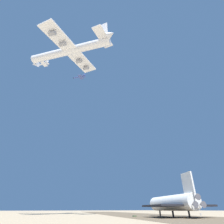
# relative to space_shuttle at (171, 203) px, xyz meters

# --- Properties ---
(ground_plane) EXTENTS (1200.00, 1200.00, 0.00)m
(ground_plane) POSITION_rel_space_shuttle_xyz_m (-6.00, -1.24, -5.35)
(ground_plane) COLOR tan
(runway_strip) EXTENTS (425.68, 201.64, 0.02)m
(runway_strip) POSITION_rel_space_shuttle_xyz_m (-0.50, 0.20, -5.34)
(runway_strip) COLOR brown
(runway_strip) RESTS_ON ground
(space_shuttle) EXTENTS (37.77, 28.92, 15.80)m
(space_shuttle) POSITION_rel_space_shuttle_xyz_m (0.00, 0.00, 0.00)
(space_shuttle) COLOR white
(space_shuttle) RESTS_ON ground
(carrier_jet) EXTENTS (69.68, 57.12, 20.86)m
(carrier_jet) POSITION_rel_space_shuttle_xyz_m (42.78, 42.29, 108.93)
(carrier_jet) COLOR white
(chase_jet_lead) EXTENTS (13.81, 11.64, 4.00)m
(chase_jet_lead) POSITION_rel_space_shuttle_xyz_m (97.38, 53.28, 131.94)
(chase_jet_lead) COLOR silver
(chase_jet_left_wing) EXTENTS (13.29, 12.34, 4.00)m
(chase_jet_left_wing) POSITION_rel_space_shuttle_xyz_m (89.71, 13.96, 128.21)
(chase_jet_left_wing) COLOR #38478C
(ground_crew_near_nose) EXTENTS (0.56, 0.42, 1.73)m
(ground_crew_near_nose) POSITION_rel_space_shuttle_xyz_m (-4.16, -14.52, -4.41)
(ground_crew_near_nose) COLOR silver
(ground_crew_near_nose) RESTS_ON ground
(ground_support_crate) EXTENTS (1.25, 1.72, 0.63)m
(ground_support_crate) POSITION_rel_space_shuttle_xyz_m (10.75, 12.35, -5.03)
(ground_support_crate) COLOR #596B4C
(ground_support_crate) RESTS_ON ground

